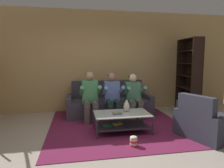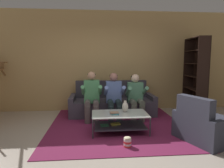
% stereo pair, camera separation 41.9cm
% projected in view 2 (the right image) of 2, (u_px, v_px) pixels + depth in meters
% --- Properties ---
extents(ground, '(16.80, 16.80, 0.00)m').
position_uv_depth(ground, '(112.00, 142.00, 3.66)').
color(ground, '#B0A396').
extents(back_partition, '(8.40, 0.12, 2.90)m').
position_uv_depth(back_partition, '(104.00, 61.00, 5.91)').
color(back_partition, tan).
rests_on(back_partition, ground).
extents(couch, '(2.28, 0.89, 0.90)m').
position_uv_depth(couch, '(112.00, 103.00, 5.52)').
color(couch, '#403B48').
rests_on(couch, ground).
extents(person_seated_left, '(0.50, 0.58, 1.20)m').
position_uv_depth(person_seated_left, '(92.00, 94.00, 4.90)').
color(person_seated_left, '#574D4B').
rests_on(person_seated_left, ground).
extents(person_seated_middle, '(0.50, 0.58, 1.17)m').
position_uv_depth(person_seated_middle, '(114.00, 95.00, 4.95)').
color(person_seated_middle, '#202E30').
rests_on(person_seated_middle, ground).
extents(person_seated_right, '(0.50, 0.58, 1.13)m').
position_uv_depth(person_seated_right, '(136.00, 95.00, 5.00)').
color(person_seated_right, '#565B4E').
rests_on(person_seated_right, ground).
extents(coffee_table, '(1.14, 0.67, 0.40)m').
position_uv_depth(coffee_table, '(119.00, 119.00, 4.13)').
color(coffee_table, '#BABFB8').
rests_on(coffee_table, ground).
extents(area_rug, '(3.00, 3.35, 0.01)m').
position_uv_depth(area_rug, '(116.00, 123.00, 4.73)').
color(area_rug, maroon).
rests_on(area_rug, ground).
extents(vase, '(0.13, 0.13, 0.24)m').
position_uv_depth(vase, '(125.00, 107.00, 4.20)').
color(vase, silver).
rests_on(vase, coffee_table).
extents(book_stack, '(0.20, 0.18, 0.04)m').
position_uv_depth(book_stack, '(115.00, 113.00, 4.04)').
color(book_stack, teal).
rests_on(book_stack, coffee_table).
extents(bookshelf, '(0.42, 1.04, 2.08)m').
position_uv_depth(bookshelf, '(196.00, 84.00, 5.54)').
color(bookshelf, black).
rests_on(bookshelf, ground).
extents(armchair, '(1.16, 1.19, 0.85)m').
position_uv_depth(armchair, '(206.00, 126.00, 3.71)').
color(armchair, '#313341').
rests_on(armchair, ground).
extents(popcorn_tub, '(0.13, 0.13, 0.19)m').
position_uv_depth(popcorn_tub, '(127.00, 142.00, 3.43)').
color(popcorn_tub, red).
rests_on(popcorn_tub, ground).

